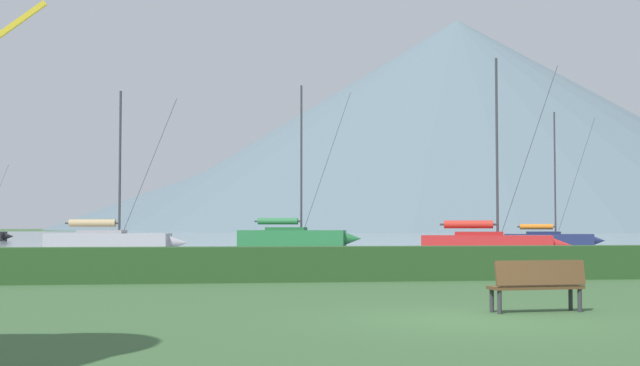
# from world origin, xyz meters

# --- Properties ---
(ground_plane) EXTENTS (1000.00, 1000.00, 0.00)m
(ground_plane) POSITION_xyz_m (0.00, 0.00, 0.00)
(ground_plane) COLOR #385B33
(harbor_water) EXTENTS (320.00, 246.00, 0.00)m
(harbor_water) POSITION_xyz_m (0.00, 137.00, 0.00)
(harbor_water) COLOR #8C9EA3
(harbor_water) RESTS_ON ground_plane
(hedge_line) EXTENTS (80.00, 1.20, 0.98)m
(hedge_line) POSITION_xyz_m (0.00, 11.00, 0.49)
(hedge_line) COLOR #284C23
(hedge_line) RESTS_ON ground_plane
(sailboat_slip_2) EXTENTS (7.97, 4.52, 10.60)m
(sailboat_slip_2) POSITION_xyz_m (11.51, 31.86, 0.66)
(sailboat_slip_2) COLOR red
(sailboat_slip_2) RESTS_ON harbor_water
(sailboat_slip_3) EXTENTS (8.46, 3.49, 9.70)m
(sailboat_slip_3) POSITION_xyz_m (-8.88, 40.80, 0.69)
(sailboat_slip_3) COLOR #9E9EA3
(sailboat_slip_3) RESTS_ON harbor_water
(sailboat_slip_4) EXTENTS (9.40, 4.76, 12.27)m
(sailboat_slip_4) POSITION_xyz_m (3.76, 53.41, 0.77)
(sailboat_slip_4) COLOR #236B38
(sailboat_slip_4) RESTS_ON harbor_water
(sailboat_slip_5) EXTENTS (7.37, 3.66, 10.05)m
(sailboat_slip_5) POSITION_xyz_m (22.29, 49.02, 0.61)
(sailboat_slip_5) COLOR navy
(sailboat_slip_5) RESTS_ON harbor_water
(park_bench_near_path) EXTENTS (1.78, 0.62, 0.95)m
(park_bench_near_path) POSITION_xyz_m (1.57, 1.08, 0.53)
(park_bench_near_path) COLOR brown
(park_bench_near_path) RESTS_ON ground_plane
(distant_hill_west_ridge) EXTENTS (221.40, 221.40, 46.69)m
(distant_hill_west_ridge) POSITION_xyz_m (75.43, 408.56, 23.35)
(distant_hill_west_ridge) COLOR #4C6070
(distant_hill_west_ridge) RESTS_ON ground_plane
(distant_hill_east_ridge) EXTENTS (237.93, 237.93, 73.55)m
(distant_hill_east_ridge) POSITION_xyz_m (90.89, 287.32, 36.77)
(distant_hill_east_ridge) COLOR slate
(distant_hill_east_ridge) RESTS_ON ground_plane
(distant_hill_far_shoulder) EXTENTS (359.35, 359.35, 66.68)m
(distant_hill_far_shoulder) POSITION_xyz_m (119.56, 378.10, 33.34)
(distant_hill_far_shoulder) COLOR slate
(distant_hill_far_shoulder) RESTS_ON ground_plane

